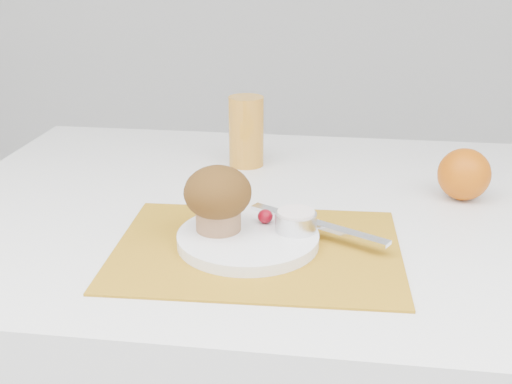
# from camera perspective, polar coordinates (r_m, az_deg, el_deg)

# --- Properties ---
(placemat) EXTENTS (0.40, 0.30, 0.00)m
(placemat) POSITION_cam_1_polar(r_m,az_deg,el_deg) (0.89, 0.12, -5.09)
(placemat) COLOR #B37C18
(placemat) RESTS_ON table
(plate) EXTENTS (0.26, 0.26, 0.02)m
(plate) POSITION_cam_1_polar(r_m,az_deg,el_deg) (0.90, -0.71, -4.15)
(plate) COLOR white
(plate) RESTS_ON placemat
(ramekin) EXTENTS (0.07, 0.07, 0.03)m
(ramekin) POSITION_cam_1_polar(r_m,az_deg,el_deg) (0.90, 3.56, -2.64)
(ramekin) COLOR silver
(ramekin) RESTS_ON plate
(cream) EXTENTS (0.06, 0.06, 0.01)m
(cream) POSITION_cam_1_polar(r_m,az_deg,el_deg) (0.90, 3.58, -1.89)
(cream) COLOR white
(cream) RESTS_ON ramekin
(raspberry_near) EXTENTS (0.02, 0.02, 0.02)m
(raspberry_near) POSITION_cam_1_polar(r_m,az_deg,el_deg) (0.92, 0.83, -2.18)
(raspberry_near) COLOR #5E020C
(raspberry_near) RESTS_ON plate
(raspberry_far) EXTENTS (0.02, 0.02, 0.02)m
(raspberry_far) POSITION_cam_1_polar(r_m,az_deg,el_deg) (0.92, 2.89, -2.32)
(raspberry_far) COLOR #5B020A
(raspberry_far) RESTS_ON plate
(butter_knife) EXTENTS (0.20, 0.12, 0.01)m
(butter_knife) POSITION_cam_1_polar(r_m,az_deg,el_deg) (0.92, 5.43, -2.84)
(butter_knife) COLOR silver
(butter_knife) RESTS_ON plate
(orange) EXTENTS (0.09, 0.09, 0.09)m
(orange) POSITION_cam_1_polar(r_m,az_deg,el_deg) (1.10, 18.01, 1.51)
(orange) COLOR #BF5506
(orange) RESTS_ON table
(juice_glass) EXTENTS (0.07, 0.07, 0.13)m
(juice_glass) POSITION_cam_1_polar(r_m,az_deg,el_deg) (1.20, -0.87, 5.41)
(juice_glass) COLOR orange
(juice_glass) RESTS_ON table
(muffin) EXTENTS (0.09, 0.09, 0.09)m
(muffin) POSITION_cam_1_polar(r_m,az_deg,el_deg) (0.89, -3.41, -0.43)
(muffin) COLOR #A57550
(muffin) RESTS_ON plate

